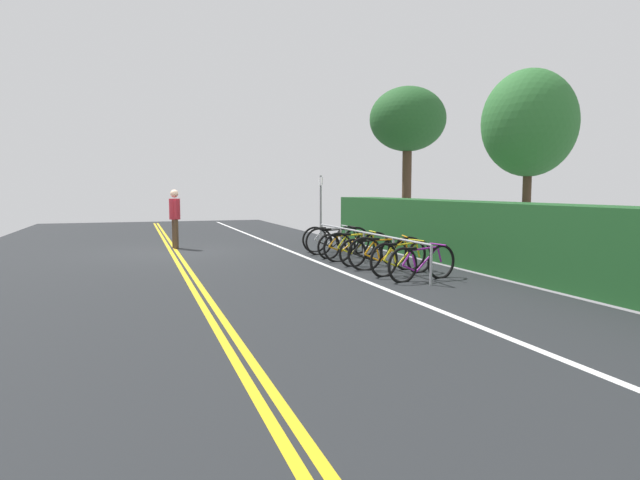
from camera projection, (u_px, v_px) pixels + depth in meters
name	position (u px, v px, depth m)	size (l,w,h in m)	color
ground_plane	(174.00, 252.00, 15.58)	(29.97, 11.43, 0.05)	#232628
centre_line_yellow_inner	(171.00, 251.00, 15.55)	(26.98, 0.10, 0.00)	gold
centre_line_yellow_outer	(177.00, 251.00, 15.60)	(26.98, 0.10, 0.00)	gold
bike_lane_stripe_white	(282.00, 248.00, 16.58)	(26.98, 0.12, 0.00)	white
bike_rack	(364.00, 239.00, 13.04)	(6.29, 0.05, 0.76)	#9EA0A5
bicycle_0	(331.00, 239.00, 15.58)	(0.46, 1.73, 0.76)	black
bicycle_1	(338.00, 241.00, 14.90)	(0.46, 1.84, 0.78)	black
bicycle_2	(347.00, 245.00, 14.19)	(0.47, 1.72, 0.69)	black
bicycle_3	(357.00, 247.00, 13.45)	(0.46, 1.73, 0.76)	black
bicycle_4	(373.00, 252.00, 12.67)	(0.46, 1.68, 0.69)	black
bicycle_5	(387.00, 253.00, 11.97)	(0.57, 1.69, 0.78)	black
bicycle_6	(402.00, 258.00, 11.34)	(0.56, 1.65, 0.74)	black
bicycle_7	(422.00, 263.00, 10.65)	(0.50, 1.65, 0.72)	black
pedestrian	(175.00, 215.00, 16.26)	(0.49, 0.32, 1.74)	#4C3826
sign_post_near	(321.00, 204.00, 16.64)	(0.36, 0.06, 2.17)	gray
hedge_backdrop	(486.00, 235.00, 12.35)	(15.24, 1.20, 1.48)	#1C4C21
tree_near_left	(408.00, 121.00, 19.21)	(2.66, 2.66, 5.31)	#473323
tree_mid	(529.00, 124.00, 12.96)	(2.20, 2.20, 4.57)	#473323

